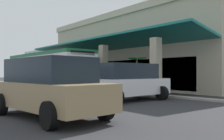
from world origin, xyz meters
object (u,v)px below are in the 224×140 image
(transit_bus, at_px, (47,68))
(parked_suv_tan, at_px, (50,87))
(pedestrian, at_px, (135,82))
(parked_suv_white, at_px, (127,82))
(potted_palm, at_px, (137,84))

(transit_bus, distance_m, parked_suv_tan, 13.42)
(pedestrian, bearing_deg, parked_suv_white, -53.96)
(transit_bus, height_order, parked_suv_tan, transit_bus)
(parked_suv_white, height_order, potted_palm, potted_palm)
(transit_bus, relative_size, pedestrian, 6.79)
(transit_bus, height_order, potted_palm, transit_bus)
(transit_bus, bearing_deg, parked_suv_tan, -23.45)
(transit_bus, xyz_separation_m, potted_palm, (5.89, 4.88, -1.28))
(potted_palm, bearing_deg, transit_bus, -140.39)
(transit_bus, height_order, parked_suv_white, transit_bus)
(parked_suv_tan, relative_size, parked_suv_white, 1.02)
(parked_suv_tan, bearing_deg, parked_suv_white, 111.33)
(parked_suv_tan, bearing_deg, potted_palm, 122.06)
(transit_bus, relative_size, potted_palm, 4.16)
(parked_suv_white, relative_size, pedestrian, 2.94)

